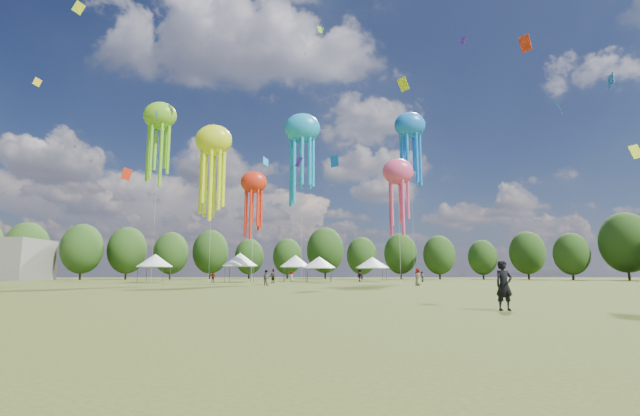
{
  "coord_description": "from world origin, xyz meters",
  "views": [
    {
      "loc": [
        0.88,
        -17.4,
        1.2
      ],
      "look_at": [
        1.62,
        15.0,
        6.0
      ],
      "focal_mm": 25.1,
      "sensor_mm": 36.0,
      "label": 1
    }
  ],
  "objects": [
    {
      "name": "spectator_near",
      "position": [
        -3.73,
        30.65,
        0.81
      ],
      "size": [
        0.99,
        0.98,
        1.62
      ],
      "primitive_type": "imported",
      "rotation": [
        0.0,
        0.0,
        2.4
      ],
      "color": "gray",
      "rests_on": "ground"
    },
    {
      "name": "observer_main",
      "position": [
        7.41,
        -2.35,
        0.83
      ],
      "size": [
        0.66,
        0.5,
        1.66
      ],
      "primitive_type": "imported",
      "rotation": [
        0.0,
        0.0,
        0.18
      ],
      "color": "black",
      "rests_on": "ground"
    },
    {
      "name": "spectators_far",
      "position": [
        3.76,
        47.11,
        0.86
      ],
      "size": [
        31.82,
        25.53,
        1.9
      ],
      "color": "gray",
      "rests_on": "ground"
    },
    {
      "name": "festival_tents",
      "position": [
        -4.15,
        54.68,
        3.24
      ],
      "size": [
        39.95,
        12.23,
        4.47
      ],
      "color": "#47474C",
      "rests_on": "ground"
    },
    {
      "name": "ground",
      "position": [
        0.0,
        0.0,
        0.0
      ],
      "size": [
        300.0,
        300.0,
        0.0
      ],
      "primitive_type": "plane",
      "color": "#384416",
      "rests_on": "ground"
    },
    {
      "name": "show_kites",
      "position": [
        -0.95,
        42.58,
        18.37
      ],
      "size": [
        42.01,
        23.24,
        27.23
      ],
      "color": "#EAFF1A",
      "rests_on": "ground"
    },
    {
      "name": "small_kites",
      "position": [
        0.88,
        42.73,
        29.19
      ],
      "size": [
        75.66,
        57.31,
        45.56
      ],
      "color": "#EAFF1A",
      "rests_on": "ground"
    },
    {
      "name": "treeline",
      "position": [
        -3.87,
        62.51,
        6.54
      ],
      "size": [
        201.57,
        95.24,
        13.43
      ],
      "color": "#38281C",
      "rests_on": "ground"
    }
  ]
}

